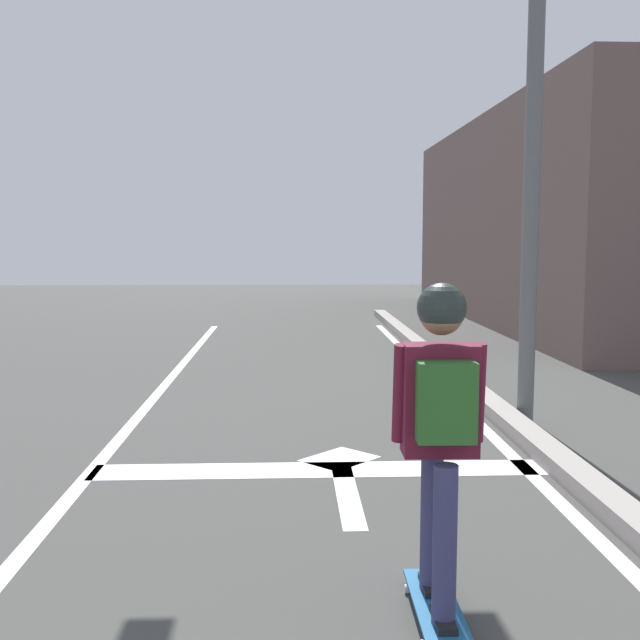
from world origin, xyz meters
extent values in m
cube|color=silver|center=(-0.70, 6.00, 0.00)|extent=(0.12, 20.00, 0.01)
cube|color=silver|center=(2.71, 6.00, 0.00)|extent=(0.12, 20.00, 0.01)
cube|color=silver|center=(1.08, 6.22, 0.00)|extent=(3.55, 0.40, 0.01)
cube|color=silver|center=(1.26, 5.66, 0.00)|extent=(0.16, 1.40, 0.01)
cube|color=silver|center=(1.26, 6.51, 0.00)|extent=(0.71, 0.71, 0.01)
cube|color=#9A948C|center=(2.96, 6.00, 0.07)|extent=(0.24, 24.00, 0.14)
cube|color=#19588C|center=(1.55, 3.87, 0.06)|extent=(0.23, 0.79, 0.02)
cube|color=#B2B2B7|center=(1.55, 4.13, 0.05)|extent=(0.17, 0.05, 0.01)
cylinder|color=silver|center=(1.45, 4.13, 0.02)|extent=(0.03, 0.05, 0.04)
cylinder|color=silver|center=(1.65, 4.13, 0.02)|extent=(0.03, 0.05, 0.04)
cube|color=#B2B2B7|center=(1.54, 3.60, 0.05)|extent=(0.17, 0.05, 0.01)
cylinder|color=navy|center=(1.55, 4.04, 0.44)|extent=(0.11, 0.11, 0.74)
cube|color=black|center=(1.55, 4.04, 0.09)|extent=(0.09, 0.24, 0.03)
cylinder|color=navy|center=(1.54, 3.69, 0.44)|extent=(0.11, 0.11, 0.74)
cube|color=black|center=(1.54, 3.69, 0.09)|extent=(0.09, 0.24, 0.03)
cube|color=maroon|center=(1.55, 3.87, 1.07)|extent=(0.35, 0.19, 0.52)
cylinder|color=maroon|center=(1.37, 3.90, 1.09)|extent=(0.07, 0.13, 0.48)
cylinder|color=maroon|center=(1.73, 3.89, 1.09)|extent=(0.07, 0.10, 0.47)
sphere|color=olive|center=(1.55, 3.87, 1.47)|extent=(0.20, 0.20, 0.20)
sphere|color=#26302C|center=(1.55, 3.87, 1.49)|extent=(0.23, 0.23, 0.23)
cube|color=#285F25|center=(1.54, 3.73, 1.09)|extent=(0.26, 0.14, 0.36)
cylinder|color=#5C5D5E|center=(3.18, 7.72, 2.80)|extent=(0.16, 0.16, 5.59)
camera|label=1|loc=(0.85, 0.46, 1.81)|focal=42.37mm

